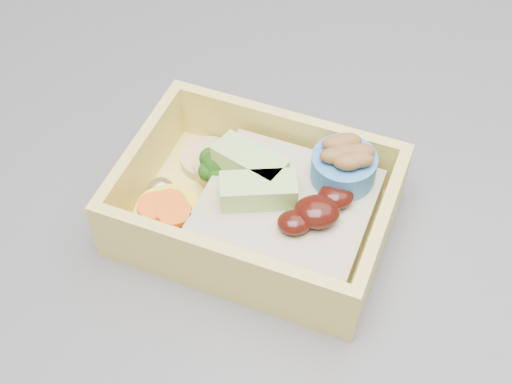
{
  "coord_description": "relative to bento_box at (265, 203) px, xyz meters",
  "views": [
    {
      "loc": [
        -0.2,
        -0.43,
        1.29
      ],
      "look_at": [
        -0.2,
        -0.15,
        0.95
      ],
      "focal_mm": 50.0,
      "sensor_mm": 36.0,
      "label": 1
    }
  ],
  "objects": [
    {
      "name": "bento_box",
      "position": [
        0.0,
        0.0,
        0.0
      ],
      "size": [
        0.2,
        0.17,
        0.06
      ],
      "rotation": [
        0.0,
        0.0,
        -0.37
      ],
      "color": "#E9D460",
      "rests_on": "island"
    }
  ]
}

